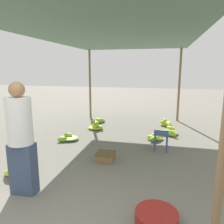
{
  "coord_description": "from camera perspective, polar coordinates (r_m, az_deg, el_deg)",
  "views": [
    {
      "loc": [
        1.13,
        -1.77,
        1.91
      ],
      "look_at": [
        0.0,
        3.06,
        0.92
      ],
      "focal_mm": 35.0,
      "sensor_mm": 36.0,
      "label": 1
    }
  ],
  "objects": [
    {
      "name": "crate_near",
      "position": [
        4.68,
        -1.72,
        -11.56
      ],
      "size": [
        0.37,
        0.37,
        0.18
      ],
      "color": "brown",
      "rests_on": "ground"
    },
    {
      "name": "canopy_tarp",
      "position": [
        5.32,
        0.84,
        19.17
      ],
      "size": [
        3.78,
        6.56,
        0.04
      ],
      "primitive_type": "cube",
      "color": "#567A60",
      "rests_on": "canopy_post_front_left"
    },
    {
      "name": "stool",
      "position": [
        5.27,
        12.72,
        -6.13
      ],
      "size": [
        0.34,
        0.34,
        0.44
      ],
      "color": "#384C84",
      "rests_on": "ground"
    },
    {
      "name": "canopy_post_back_right",
      "position": [
        8.27,
        17.17,
        6.67
      ],
      "size": [
        0.08,
        0.08,
        2.61
      ],
      "primitive_type": "cylinder",
      "color": "olive",
      "rests_on": "ground"
    },
    {
      "name": "vendor_foreground",
      "position": [
        3.54,
        -22.73,
        -6.2
      ],
      "size": [
        0.39,
        0.38,
        1.73
      ],
      "color": "#384766",
      "rests_on": "ground"
    },
    {
      "name": "banana_pile_left_1",
      "position": [
        4.49,
        -23.88,
        -13.39
      ],
      "size": [
        0.43,
        0.48,
        0.26
      ],
      "color": "#BFD12A",
      "rests_on": "ground"
    },
    {
      "name": "canopy_post_back_left",
      "position": [
        8.72,
        -5.77,
        7.33
      ],
      "size": [
        0.08,
        0.08,
        2.61
      ],
      "primitive_type": "cylinder",
      "color": "olive",
      "rests_on": "ground"
    },
    {
      "name": "banana_pile_left_3",
      "position": [
        6.99,
        -4.32,
        -3.63
      ],
      "size": [
        0.53,
        0.43,
        0.28
      ],
      "color": "yellow",
      "rests_on": "ground"
    },
    {
      "name": "banana_pile_left_2",
      "position": [
        6.07,
        -11.41,
        -6.59
      ],
      "size": [
        0.53,
        0.52,
        0.19
      ],
      "color": "#B3CC2C",
      "rests_on": "ground"
    },
    {
      "name": "banana_pile_right_0",
      "position": [
        6.61,
        14.6,
        -5.2
      ],
      "size": [
        0.59,
        0.59,
        0.27
      ],
      "color": "yellow",
      "rests_on": "ground"
    },
    {
      "name": "basin_black",
      "position": [
        3.07,
        11.53,
        -25.48
      ],
      "size": [
        0.54,
        0.54,
        0.17
      ],
      "color": "maroon",
      "rests_on": "ground"
    },
    {
      "name": "banana_pile_right_2",
      "position": [
        7.63,
        13.96,
        -2.9
      ],
      "size": [
        0.41,
        0.46,
        0.25
      ],
      "color": "yellow",
      "rests_on": "ground"
    },
    {
      "name": "banana_pile_left_0",
      "position": [
        7.81,
        -3.59,
        -2.3
      ],
      "size": [
        0.49,
        0.38,
        0.18
      ],
      "color": "#98C131",
      "rests_on": "ground"
    },
    {
      "name": "banana_pile_right_1",
      "position": [
        6.07,
        11.22,
        -6.51
      ],
      "size": [
        0.5,
        0.63,
        0.18
      ],
      "color": "yellow",
      "rests_on": "ground"
    }
  ]
}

